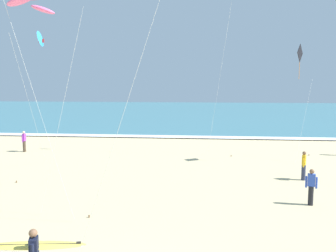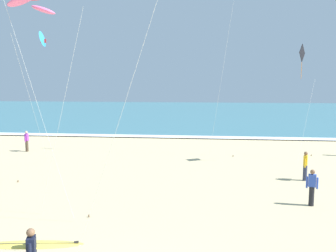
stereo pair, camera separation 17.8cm
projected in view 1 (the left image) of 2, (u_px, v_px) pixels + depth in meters
name	position (u px, v px, depth m)	size (l,w,h in m)	color
ocean_water	(194.00, 112.00, 64.35)	(160.00, 60.00, 0.08)	teal
shoreline_foam	(185.00, 137.00, 35.00)	(160.00, 1.63, 0.01)	white
surfer_lead	(35.00, 251.00, 9.24)	(2.58, 1.30, 1.71)	black
kite_delta_cobalt_mid	(41.00, 39.00, 23.05)	(0.72, 5.25, 8.53)	#2D99DB
kite_arc_scarlet_far	(32.00, 3.00, 13.70)	(2.64, 2.30, 8.57)	pink
kite_diamond_charcoal_close	(300.00, 58.00, 23.10)	(1.95, 3.35, 7.67)	black
bystander_yellow_top	(304.00, 165.00, 19.76)	(0.29, 0.47, 1.59)	#2D334C
bystander_blue_top	(311.00, 187.00, 15.73)	(0.48, 0.27, 1.59)	black
bystander_purple_top	(24.00, 141.00, 27.82)	(0.22, 0.50, 1.59)	#4C3D2D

